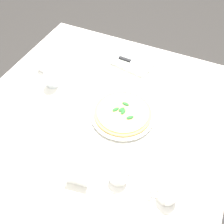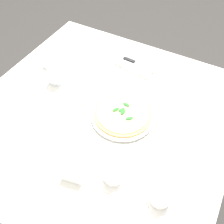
% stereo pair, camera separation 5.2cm
% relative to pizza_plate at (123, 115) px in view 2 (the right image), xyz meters
% --- Properties ---
extents(ground_plane, '(8.00, 8.00, 0.00)m').
position_rel_pizza_plate_xyz_m(ground_plane, '(-0.10, -0.03, -0.75)').
color(ground_plane, '#33302D').
extents(dining_table, '(1.23, 1.23, 0.74)m').
position_rel_pizza_plate_xyz_m(dining_table, '(-0.10, -0.03, -0.13)').
color(dining_table, white).
rests_on(dining_table, ground_plane).
extents(pizza_plate, '(0.30, 0.30, 0.02)m').
position_rel_pizza_plate_xyz_m(pizza_plate, '(0.00, 0.00, 0.00)').
color(pizza_plate, white).
rests_on(pizza_plate, dining_table).
extents(pizza, '(0.27, 0.27, 0.02)m').
position_rel_pizza_plate_xyz_m(pizza, '(-0.00, 0.00, 0.01)').
color(pizza, '#DBAD60').
rests_on(pizza, pizza_plate).
extents(coffee_cup_center_back, '(0.13, 0.13, 0.07)m').
position_rel_pizza_plate_xyz_m(coffee_cup_center_back, '(0.31, -0.30, 0.02)').
color(coffee_cup_center_back, white).
rests_on(coffee_cup_center_back, dining_table).
extents(coffee_cup_near_left, '(0.13, 0.13, 0.06)m').
position_rel_pizza_plate_xyz_m(coffee_cup_near_left, '(-0.53, 0.13, 0.02)').
color(coffee_cup_near_left, white).
rests_on(coffee_cup_near_left, dining_table).
extents(coffee_cup_back_corner, '(0.13, 0.13, 0.07)m').
position_rel_pizza_plate_xyz_m(coffee_cup_back_corner, '(0.11, -0.30, 0.02)').
color(coffee_cup_back_corner, white).
rests_on(coffee_cup_back_corner, dining_table).
extents(water_glass_far_right, '(0.07, 0.07, 0.11)m').
position_rel_pizza_plate_xyz_m(water_glass_far_right, '(-0.42, 0.05, 0.03)').
color(water_glass_far_right, white).
rests_on(water_glass_far_right, dining_table).
extents(napkin_folded, '(0.24, 0.16, 0.02)m').
position_rel_pizza_plate_xyz_m(napkin_folded, '(-0.10, 0.37, -0.00)').
color(napkin_folded, white).
rests_on(napkin_folded, dining_table).
extents(dinner_knife, '(0.20, 0.03, 0.01)m').
position_rel_pizza_plate_xyz_m(dinner_knife, '(-0.10, 0.37, 0.01)').
color(dinner_knife, silver).
rests_on(dinner_knife, napkin_folded).
extents(menu_card, '(0.09, 0.02, 0.06)m').
position_rel_pizza_plate_xyz_m(menu_card, '(-0.03, -0.40, 0.02)').
color(menu_card, white).
rests_on(menu_card, dining_table).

